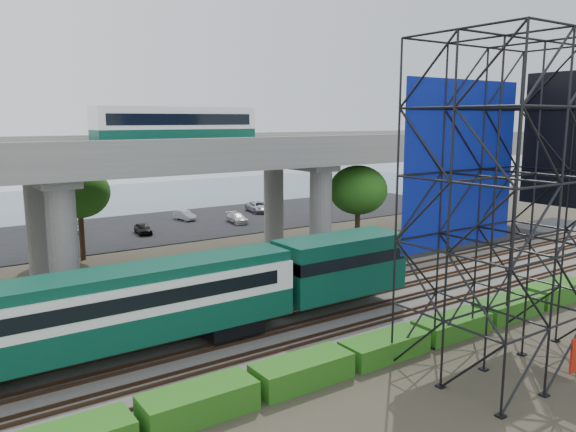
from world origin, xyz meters
TOP-DOWN VIEW (x-y plane):
  - ground at (0.00, 0.00)m, footprint 140.00×140.00m
  - ballast_bed at (0.00, 2.00)m, footprint 90.00×12.00m
  - service_road at (0.00, 10.50)m, footprint 90.00×5.00m
  - parking_lot at (0.00, 34.00)m, footprint 90.00×18.00m
  - harbor_water at (0.00, 56.00)m, footprint 140.00×40.00m
  - rail_tracks at (0.00, 2.00)m, footprint 90.00×9.52m
  - commuter_train at (-8.53, 2.00)m, footprint 29.30×3.06m
  - overpass at (-0.06, 16.00)m, footprint 80.00×12.00m
  - scaffold_tower at (5.29, -7.98)m, footprint 9.36×6.36m
  - hedge_strip at (1.01, -4.30)m, footprint 34.60×1.80m
  - trees at (-4.67, 16.17)m, footprint 40.94×16.94m
  - suv at (-12.26, 11.50)m, footprint 5.19×2.76m
  - parked_cars at (0.37, 33.76)m, footprint 38.98×9.52m

SIDE VIEW (x-z plane):
  - ground at x=0.00m, z-range 0.00..0.00m
  - harbor_water at x=0.00m, z-range 0.00..0.03m
  - service_road at x=0.00m, z-range 0.00..0.08m
  - parking_lot at x=0.00m, z-range 0.00..0.08m
  - ballast_bed at x=0.00m, z-range 0.00..0.20m
  - rail_tracks at x=0.00m, z-range 0.20..0.36m
  - hedge_strip at x=1.01m, z-range -0.04..1.16m
  - parked_cars at x=0.37m, z-range 0.02..1.34m
  - suv at x=-12.26m, z-range 0.08..1.47m
  - commuter_train at x=-8.53m, z-range 0.73..5.03m
  - trees at x=-4.67m, z-range 1.73..9.42m
  - scaffold_tower at x=5.29m, z-range -0.03..14.97m
  - overpass at x=-0.06m, z-range 2.01..14.41m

